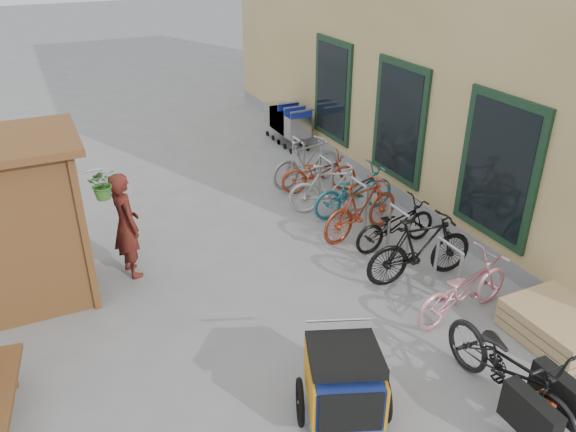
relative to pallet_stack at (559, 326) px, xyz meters
name	(u,v)px	position (x,y,z in m)	size (l,w,h in m)	color
ground	(302,339)	(-3.00, 1.40, -0.21)	(80.00, 80.00, 0.00)	gray
bike_rack	(358,199)	(-0.70, 3.80, 0.31)	(0.05, 5.35, 0.86)	#A5A8AD
pallet_stack	(559,326)	(0.00, 0.00, 0.00)	(1.00, 1.20, 0.40)	tan
shopping_carts	(287,119)	(0.00, 8.25, 0.40)	(0.58, 1.62, 1.05)	silver
child_trailer	(344,379)	(-3.19, 0.05, 0.34)	(1.11, 1.69, 0.98)	navy
cargo_bike	(512,371)	(-1.45, -0.59, 0.29)	(0.71, 1.95, 1.02)	black
person_kiosk	(126,225)	(-4.67, 3.95, 0.63)	(0.61, 0.40, 1.67)	maroon
bike_0	(464,288)	(-0.79, 0.94, 0.23)	(0.59, 1.69, 0.89)	pink
bike_1	(420,248)	(-0.78, 1.93, 0.32)	(0.50, 1.77, 1.06)	black
bike_2	(396,224)	(-0.53, 2.90, 0.20)	(0.54, 1.56, 0.82)	black
bike_3	(362,208)	(-0.84, 3.47, 0.30)	(0.48, 1.71, 1.03)	#9D371C
bike_4	(354,191)	(-0.51, 4.27, 0.24)	(0.60, 1.71, 0.90)	#217084
bike_5	(331,189)	(-0.88, 4.48, 0.27)	(0.45, 1.59, 0.95)	#B4B4AF
bike_6	(319,173)	(-0.64, 5.39, 0.20)	(0.54, 1.54, 0.81)	#9D371C
bike_7	(307,162)	(-0.71, 5.80, 0.29)	(0.47, 1.67, 1.00)	#9A9B9F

